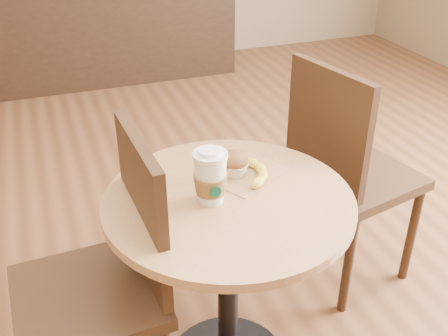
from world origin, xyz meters
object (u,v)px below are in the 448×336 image
muffin (234,163)px  banana (248,169)px  chair_right (346,170)px  chair_left (108,277)px  cafe_table (228,248)px  coffee_cup (210,178)px

muffin → banana: bearing=-15.9°
banana → chair_right: bearing=14.9°
muffin → banana: muffin is taller
chair_right → banana: bearing=99.7°
chair_right → muffin: size_ratio=10.63×
chair_left → chair_right: bearing=103.5°
cafe_table → coffee_cup: (-0.06, 0.00, 0.27)m
chair_right → muffin: chair_right is taller
cafe_table → muffin: muffin is taller
chair_right → muffin: (-0.56, -0.20, 0.24)m
coffee_cup → muffin: bearing=45.1°
cafe_table → chair_left: (-0.38, 0.01, -0.02)m
muffin → banana: (0.04, -0.01, -0.03)m
cafe_table → chair_right: bearing=26.4°
chair_left → coffee_cup: bearing=84.9°
coffee_cup → banana: (0.16, 0.10, -0.06)m
chair_left → banana: bearing=97.4°
chair_left → coffee_cup: chair_left is taller
coffee_cup → chair_left: bearing=179.4°
cafe_table → chair_right: (0.63, 0.31, -0.01)m
cafe_table → banana: size_ratio=3.33×
chair_right → chair_left: bearing=94.2°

